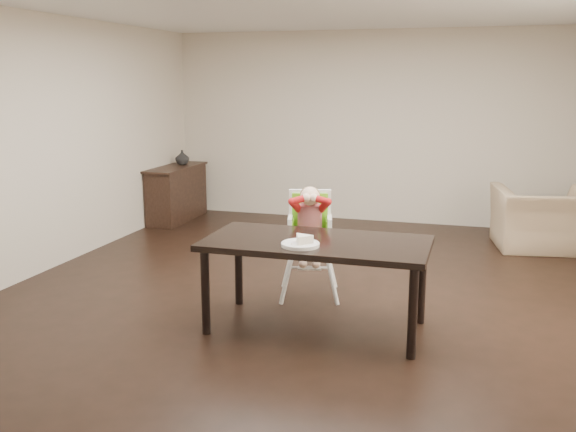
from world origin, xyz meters
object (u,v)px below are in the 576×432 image
Objects in this scene: dining_table at (316,250)px; high_chair at (310,219)px; armchair at (545,209)px; sideboard at (177,193)px.

dining_table is 0.85m from high_chair.
dining_table is 3.81m from armchair.
dining_table is at bearing -49.42° from sideboard.
sideboard is at bearing 130.58° from dining_table.
high_chair is 0.92× the size of armchair.
sideboard reaches higher than dining_table.
armchair is at bearing -2.64° from sideboard.
high_chair is at bearing 108.42° from dining_table.
armchair is at bearing 32.29° from high_chair.
armchair is 0.90× the size of sideboard.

